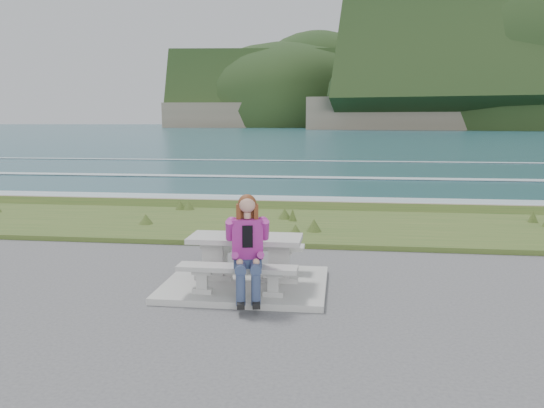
{
  "coord_description": "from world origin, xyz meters",
  "views": [
    {
      "loc": [
        1.49,
        -8.2,
        2.67
      ],
      "look_at": [
        0.28,
        1.2,
        1.19
      ],
      "focal_mm": 35.0,
      "sensor_mm": 36.0,
      "label": 1
    }
  ],
  "objects_px": {
    "bench_landward": "(237,272)",
    "bench_seaward": "(253,250)",
    "picnic_table": "(246,246)",
    "seated_woman": "(248,262)"
  },
  "relations": [
    {
      "from": "seated_woman",
      "to": "bench_seaward",
      "type": "bearing_deg",
      "value": 85.82
    },
    {
      "from": "bench_landward",
      "to": "bench_seaward",
      "type": "xyz_separation_m",
      "value": [
        0.0,
        1.4,
        0.0
      ]
    },
    {
      "from": "bench_landward",
      "to": "bench_seaward",
      "type": "distance_m",
      "value": 1.4
    },
    {
      "from": "picnic_table",
      "to": "seated_woman",
      "type": "height_order",
      "value": "seated_woman"
    },
    {
      "from": "picnic_table",
      "to": "bench_seaward",
      "type": "xyz_separation_m",
      "value": [
        0.0,
        0.7,
        -0.23
      ]
    },
    {
      "from": "bench_landward",
      "to": "seated_woman",
      "type": "relative_size",
      "value": 1.18
    },
    {
      "from": "seated_woman",
      "to": "bench_landward",
      "type": "bearing_deg",
      "value": 131.33
    },
    {
      "from": "bench_seaward",
      "to": "picnic_table",
      "type": "bearing_deg",
      "value": -90.0
    },
    {
      "from": "bench_landward",
      "to": "bench_seaward",
      "type": "height_order",
      "value": "same"
    },
    {
      "from": "picnic_table",
      "to": "bench_landward",
      "type": "xyz_separation_m",
      "value": [
        0.0,
        -0.7,
        -0.23
      ]
    }
  ]
}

